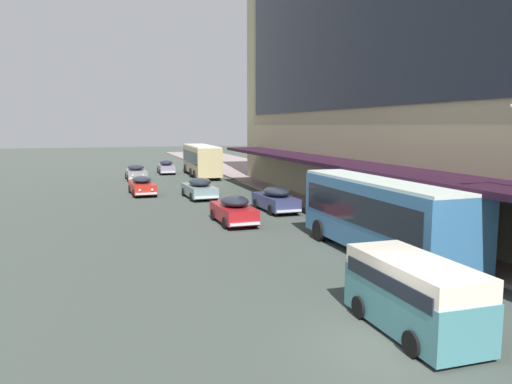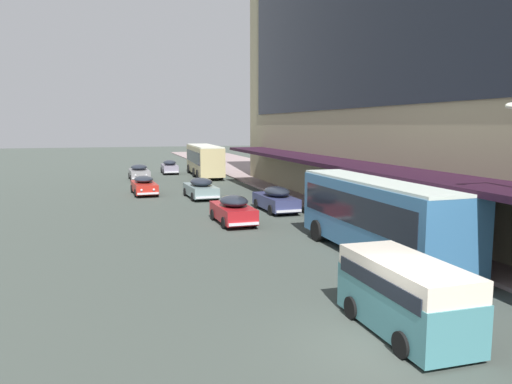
{
  "view_description": "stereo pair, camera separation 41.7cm",
  "coord_description": "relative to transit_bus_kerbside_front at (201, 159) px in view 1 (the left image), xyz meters",
  "views": [
    {
      "loc": [
        -6.91,
        -9.89,
        5.43
      ],
      "look_at": [
        2.12,
        18.49,
        1.44
      ],
      "focal_mm": 35.0,
      "sensor_mm": 36.0,
      "label": 1
    },
    {
      "loc": [
        -6.51,
        -10.01,
        5.43
      ],
      "look_at": [
        2.12,
        18.49,
        1.44
      ],
      "focal_mm": 35.0,
      "sensor_mm": 36.0,
      "label": 2
    }
  ],
  "objects": [
    {
      "name": "vw_van",
      "position": [
        -2.81,
        -41.75,
        -0.79
      ],
      "size": [
        1.91,
        4.55,
        1.96
      ],
      "color": "teal",
      "rests_on": "ground"
    },
    {
      "name": "sedan_trailing_near",
      "position": [
        -3.26,
        3.82,
        -1.12
      ],
      "size": [
        1.82,
        4.33,
        1.56
      ],
      "color": "gray",
      "rests_on": "ground"
    },
    {
      "name": "pedestrian_at_kerb",
      "position": [
        4.17,
        -34.72,
        -0.71
      ],
      "size": [
        0.62,
        0.33,
        1.86
      ],
      "color": "#243140",
      "rests_on": "sidewalk_kerb"
    },
    {
      "name": "ground",
      "position": [
        -3.66,
        -42.73,
        -1.89
      ],
      "size": [
        240.0,
        240.0,
        0.0
      ],
      "primitive_type": "plane",
      "color": "#404842"
    },
    {
      "name": "sedan_trailing_mid",
      "position": [
        -6.96,
        -1.73,
        -1.13
      ],
      "size": [
        2.02,
        4.25,
        1.54
      ],
      "color": "gray",
      "rests_on": "ground"
    },
    {
      "name": "transit_bus_kerbside_front",
      "position": [
        0.0,
        0.0,
        0.0
      ],
      "size": [
        2.99,
        11.12,
        3.3
      ],
      "color": "tan",
      "rests_on": "ground"
    },
    {
      "name": "transit_bus_kerbside_rear",
      "position": [
        0.57,
        -34.83,
        -0.03
      ],
      "size": [
        2.86,
        9.88,
        3.23
      ],
      "color": "teal",
      "rests_on": "ground"
    },
    {
      "name": "sedan_second_mid",
      "position": [
        -7.32,
        -12.76,
        -1.17
      ],
      "size": [
        1.95,
        4.69,
        1.45
      ],
      "color": "#B2241C",
      "rests_on": "ground"
    },
    {
      "name": "sedan_lead_near",
      "position": [
        -3.49,
        -26.29,
        -1.1
      ],
      "size": [
        1.92,
        4.38,
        1.6
      ],
      "color": "#A71A1F",
      "rests_on": "ground"
    },
    {
      "name": "sedan_oncoming_front",
      "position": [
        0.1,
        -23.17,
        -1.1
      ],
      "size": [
        1.92,
        4.66,
        1.61
      ],
      "color": "navy",
      "rests_on": "ground"
    },
    {
      "name": "sedan_far_back",
      "position": [
        -3.4,
        -16.1,
        -1.13
      ],
      "size": [
        2.1,
        4.78,
        1.55
      ],
      "color": "gray",
      "rests_on": "ground"
    }
  ]
}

